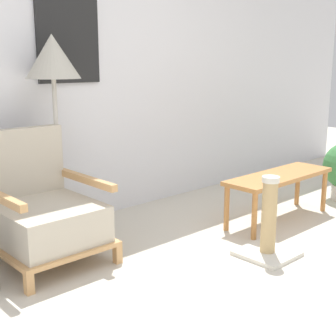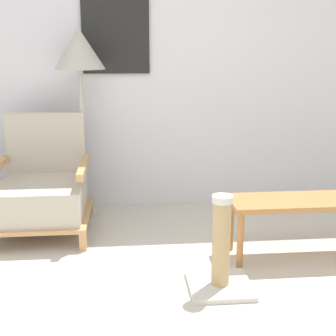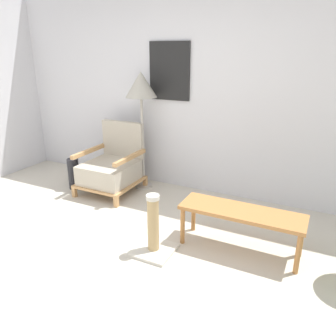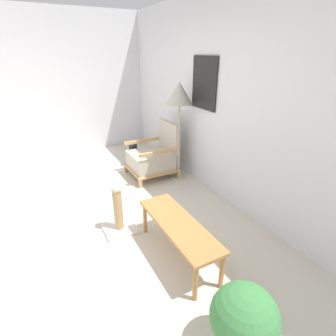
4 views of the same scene
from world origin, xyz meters
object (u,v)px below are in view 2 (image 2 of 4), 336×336
object	(u,v)px
coffee_table	(313,206)
scratching_post	(221,258)
armchair	(43,190)
floor_lamp	(80,56)

from	to	relation	value
coffee_table	scratching_post	xyz separation A→B (m)	(-0.71, -0.40, -0.17)
armchair	coffee_table	xyz separation A→B (m)	(1.90, -0.62, 0.03)
armchair	coffee_table	world-z (taller)	armchair
armchair	scratching_post	world-z (taller)	armchair
armchair	floor_lamp	xyz separation A→B (m)	(0.30, 0.31, 1.00)
floor_lamp	coffee_table	bearing A→B (deg)	-30.11
armchair	scratching_post	size ratio (longest dim) A/B	1.54
armchair	scratching_post	xyz separation A→B (m)	(1.19, -1.02, -0.14)
floor_lamp	scratching_post	distance (m)	1.96
scratching_post	armchair	bearing A→B (deg)	139.47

